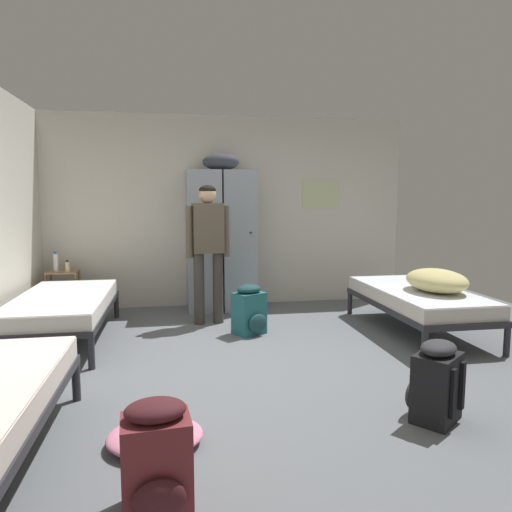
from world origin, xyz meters
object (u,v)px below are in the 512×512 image
(locker_bank, at_px, (221,237))
(water_bottle, at_px, (56,262))
(bedding_heap, at_px, (437,280))
(clothes_pile_pink, at_px, (155,436))
(bed_left_rear, at_px, (63,305))
(backpack_maroon, at_px, (157,460))
(bed_right, at_px, (417,298))
(shelf_unit, at_px, (63,289))
(backpack_teal, at_px, (250,311))
(person_traveler, at_px, (208,241))
(lotion_bottle, at_px, (67,266))
(backpack_black, at_px, (435,383))

(locker_bank, height_order, water_bottle, locker_bank)
(bedding_heap, distance_m, clothes_pile_pink, 3.46)
(bed_left_rear, relative_size, backpack_maroon, 3.45)
(bed_right, bearing_deg, shelf_unit, 159.93)
(backpack_teal, bearing_deg, water_bottle, 151.17)
(person_traveler, height_order, lotion_bottle, person_traveler)
(bed_left_rear, bearing_deg, person_traveler, 15.94)
(backpack_maroon, relative_size, backpack_teal, 1.00)
(bedding_heap, bearing_deg, person_traveler, 158.06)
(shelf_unit, bearing_deg, backpack_maroon, -72.39)
(locker_bank, xyz_separation_m, backpack_black, (1.07, -3.47, -0.71))
(person_traveler, bearing_deg, locker_bank, 72.32)
(bed_left_rear, bearing_deg, clothes_pile_pink, -66.39)
(locker_bank, height_order, person_traveler, locker_bank)
(person_traveler, distance_m, water_bottle, 2.03)
(locker_bank, relative_size, shelf_unit, 3.63)
(locker_bank, bearing_deg, person_traveler, -107.68)
(lotion_bottle, bearing_deg, locker_bank, 1.57)
(shelf_unit, relative_size, bedding_heap, 0.73)
(backpack_maroon, height_order, backpack_teal, same)
(locker_bank, relative_size, bedding_heap, 2.64)
(water_bottle, height_order, backpack_teal, water_bottle)
(bed_right, bearing_deg, bedding_heap, -58.05)
(bed_left_rear, height_order, backpack_teal, backpack_teal)
(bed_right, relative_size, backpack_maroon, 3.45)
(water_bottle, bearing_deg, person_traveler, -21.28)
(bedding_heap, height_order, lotion_bottle, bedding_heap)
(bed_right, bearing_deg, locker_bank, 143.59)
(bed_right, distance_m, backpack_black, 2.20)
(person_traveler, distance_m, clothes_pile_pink, 2.96)
(locker_bank, distance_m, backpack_maroon, 4.23)
(bed_left_rear, xyz_separation_m, bed_right, (3.79, -0.33, 0.00))
(water_bottle, xyz_separation_m, backpack_black, (3.17, -3.48, -0.42))
(backpack_teal, bearing_deg, clothes_pile_pink, -112.79)
(clothes_pile_pink, bearing_deg, person_traveler, 79.14)
(locker_bank, height_order, shelf_unit, locker_bank)
(bed_right, height_order, bedding_heap, bedding_heap)
(bed_right, distance_m, lotion_bottle, 4.23)
(person_traveler, bearing_deg, backpack_teal, -52.19)
(locker_bank, xyz_separation_m, backpack_maroon, (-0.72, -4.11, -0.71))
(backpack_teal, bearing_deg, bed_left_rear, 177.48)
(bedding_heap, height_order, person_traveler, person_traveler)
(locker_bank, height_order, bed_left_rear, locker_bank)
(water_bottle, bearing_deg, backpack_maroon, -71.46)
(shelf_unit, relative_size, lotion_bottle, 3.90)
(lotion_bottle, bearing_deg, bed_right, -19.88)
(locker_bank, xyz_separation_m, bed_left_rear, (-1.77, -1.16, -0.59))
(bed_left_rear, xyz_separation_m, bedding_heap, (3.91, -0.51, 0.23))
(water_bottle, height_order, lotion_bottle, water_bottle)
(locker_bank, height_order, bed_right, locker_bank)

